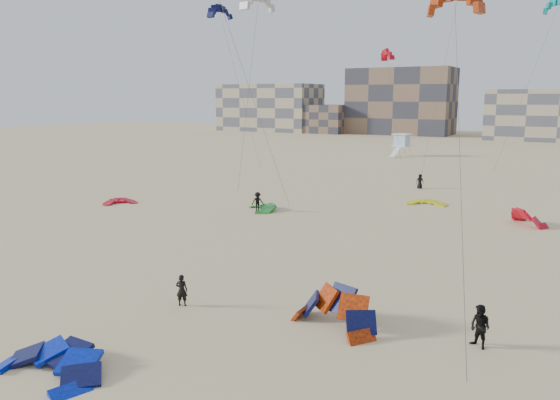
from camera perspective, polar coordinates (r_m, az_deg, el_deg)
The scene contains 21 objects.
ground at distance 25.60m, azimuth -15.61°, elevation -13.27°, with size 320.00×320.00×0.00m, color tan.
kite_ground_blue at distance 23.25m, azimuth -23.13°, elevation -16.32°, with size 4.79×4.86×1.38m, color #031DD4, non-canonical shape.
kite_ground_orange at distance 25.42m, azimuth 5.55°, elevation -13.08°, with size 4.41×3.16×2.99m, color #F2390A, non-canonical shape.
kite_ground_red at distance 55.45m, azimuth -16.39°, elevation -0.36°, with size 2.96×3.09×0.76m, color red, non-canonical shape.
kite_ground_green at distance 50.23m, azimuth -1.99°, elevation -1.04°, with size 3.60×3.73×0.98m, color #188E22, non-canonical shape.
kite_ground_red_far at distance 48.86m, azimuth 24.51°, elevation -2.35°, with size 3.59×2.95×2.24m, color red, non-canonical shape.
kite_ground_yellow at distance 54.70m, azimuth 15.01°, elevation -0.44°, with size 3.48×3.64×0.58m, color #E3EB09, non-canonical shape.
kitesurfer_main at distance 27.85m, azimuth -10.23°, elevation -9.25°, with size 0.59×0.39×1.61m, color black.
kitesurfer_b at distance 24.49m, azimuth 20.18°, elevation -12.33°, with size 0.90×0.70×1.84m, color black.
kitesurfer_c at distance 49.61m, azimuth -2.35°, elevation -0.17°, with size 1.13×0.65×1.75m, color black.
kitesurfer_e at distance 63.84m, azimuth 14.41°, elevation 1.91°, with size 0.81×0.53×1.66m, color black.
kite_fly_orange at distance 45.08m, azimuth 17.83°, elevation 18.96°, with size 9.09×28.19×17.40m.
kite_fly_grey at distance 54.40m, azimuth -2.31°, elevation 19.85°, with size 4.49×4.53×19.00m.
kite_fly_navy at distance 74.42m, azimuth -6.29°, elevation 18.82°, with size 8.95×4.40×21.18m.
kite_fly_teal_b at distance 76.85m, azimuth 27.08°, elevation 17.55°, with size 7.56×6.66×20.95m.
kite_fly_red at distance 78.26m, azimuth 11.15°, elevation 14.56°, with size 4.13×4.12×15.87m.
lifeguard_tower_far at distance 98.93m, azimuth 12.58°, elevation 5.64°, with size 3.05×5.47×3.88m.
condo_west_a at distance 170.15m, azimuth -1.07°, elevation 9.63°, with size 30.00×15.00×14.00m, color tan.
condo_west_b at distance 157.38m, azimuth 12.52°, elevation 10.02°, with size 28.00×14.00×18.00m, color brown.
condo_mid at distance 146.44m, azimuth 27.23°, elevation 7.89°, with size 32.00×16.00×12.00m, color tan.
condo_fill_left at distance 159.12m, azimuth 4.83°, elevation 8.44°, with size 12.00×10.00×8.00m, color brown.
Camera 1 is at (16.96, -16.21, 10.24)m, focal length 35.00 mm.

